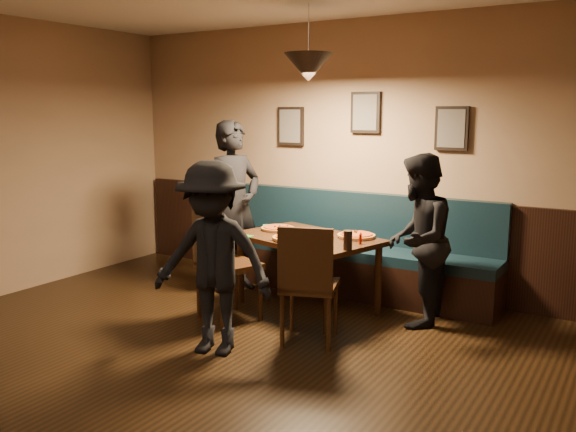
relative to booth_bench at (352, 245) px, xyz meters
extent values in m
plane|color=black|center=(0.00, -3.20, -0.50)|extent=(7.00, 7.00, 0.00)
plane|color=#8C704F|center=(0.00, 0.30, 0.90)|extent=(6.00, 0.00, 6.00)
cube|color=black|center=(0.00, 0.27, 0.00)|extent=(5.88, 0.06, 1.00)
cube|color=black|center=(-0.90, 0.27, 1.20)|extent=(0.32, 0.04, 0.42)
cube|color=black|center=(0.00, 0.27, 1.35)|extent=(0.32, 0.04, 0.42)
cube|color=black|center=(0.90, 0.27, 1.20)|extent=(0.32, 0.04, 0.42)
cone|color=black|center=(-0.13, -0.69, 1.75)|extent=(0.44, 0.44, 0.25)
cube|color=black|center=(-0.13, -0.69, -0.15)|extent=(1.49, 1.16, 0.70)
imported|color=black|center=(-1.09, -0.54, 0.39)|extent=(0.56, 0.73, 1.77)
imported|color=black|center=(0.89, -0.54, 0.25)|extent=(0.68, 0.81, 1.51)
imported|color=black|center=(-0.23, -1.99, 0.25)|extent=(1.07, 0.76, 1.50)
cylinder|color=#C37624|center=(-0.53, -0.58, 0.22)|extent=(0.39, 0.39, 0.04)
cylinder|color=gold|center=(-0.16, -0.91, 0.23)|extent=(0.46, 0.46, 0.04)
cylinder|color=orange|center=(0.28, -0.51, 0.22)|extent=(0.39, 0.39, 0.04)
cylinder|color=black|center=(0.43, -1.00, 0.29)|extent=(0.09, 0.09, 0.16)
cylinder|color=#8D1104|center=(0.43, -0.74, 0.26)|extent=(0.03, 0.03, 0.11)
cube|color=#1E7230|center=(-0.71, -0.44, 0.21)|extent=(0.20, 0.20, 0.01)
cube|color=#1F7723|center=(-0.64, -1.02, 0.21)|extent=(0.15, 0.15, 0.01)
cube|color=silver|center=(-0.19, -1.04, 0.21)|extent=(0.18, 0.04, 0.00)
camera|label=1|loc=(2.61, -5.53, 1.36)|focal=37.74mm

